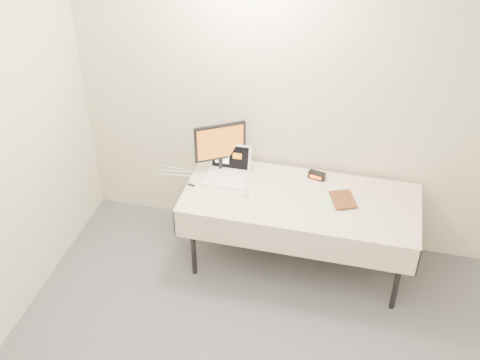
% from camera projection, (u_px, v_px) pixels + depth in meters
% --- Properties ---
extents(back_wall, '(4.00, 0.10, 2.70)m').
position_uv_depth(back_wall, '(315.00, 102.00, 4.75)').
color(back_wall, beige).
rests_on(back_wall, ground).
extents(table, '(1.86, 0.81, 0.74)m').
position_uv_depth(table, '(301.00, 203.00, 4.79)').
color(table, black).
rests_on(table, ground).
extents(laptop, '(0.35, 0.32, 0.24)m').
position_uv_depth(laptop, '(228.00, 170.00, 4.96)').
color(laptop, white).
rests_on(laptop, table).
extents(monitor, '(0.38, 0.24, 0.44)m').
position_uv_depth(monitor, '(220.00, 144.00, 4.90)').
color(monitor, black).
rests_on(monitor, table).
extents(book, '(0.17, 0.08, 0.23)m').
position_uv_depth(book, '(333.00, 190.00, 4.63)').
color(book, '#99491B').
rests_on(book, table).
extents(alarm_clock, '(0.15, 0.09, 0.06)m').
position_uv_depth(alarm_clock, '(317.00, 175.00, 4.94)').
color(alarm_clock, black).
rests_on(alarm_clock, table).
extents(clicker, '(0.07, 0.10, 0.02)m').
position_uv_depth(clicker, '(246.00, 193.00, 4.77)').
color(clicker, silver).
rests_on(clicker, table).
extents(paper_form, '(0.22, 0.32, 0.00)m').
position_uv_depth(paper_form, '(329.00, 198.00, 4.74)').
color(paper_form, '#B4D6AA').
rests_on(paper_form, table).
extents(usb_dongle, '(0.06, 0.03, 0.01)m').
position_uv_depth(usb_dongle, '(191.00, 185.00, 4.87)').
color(usb_dongle, black).
rests_on(usb_dongle, table).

